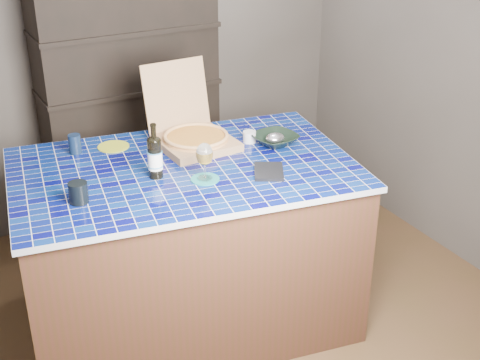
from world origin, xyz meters
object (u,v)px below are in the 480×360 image
mead_bottle (155,156)px  dvd_case (269,171)px  kitchen_island (187,245)px  pizza_box (194,135)px  wine_glass (204,155)px  bowl (275,139)px

mead_bottle → dvd_case: size_ratio=1.40×
kitchen_island → pizza_box: (0.17, 0.23, 0.56)m
pizza_box → wine_glass: (-0.14, -0.43, 0.08)m
kitchen_island → dvd_case: bearing=-29.2°
kitchen_island → bowl: bowl is taller
wine_glass → dvd_case: 0.36m
kitchen_island → mead_bottle: mead_bottle is taller
pizza_box → bowl: bearing=-29.5°
kitchen_island → mead_bottle: bearing=-155.7°
mead_bottle → bowl: 0.77m
mead_bottle → wine_glass: bearing=-36.1°
mead_bottle → bowl: bearing=5.5°
pizza_box → bowl: pizza_box is taller
pizza_box → dvd_case: bearing=-72.6°
mead_bottle → wine_glass: (0.21, -0.15, 0.02)m
wine_glass → bowl: wine_glass is taller
dvd_case → wine_glass: bearing=-165.7°
kitchen_island → wine_glass: size_ratio=9.99×
wine_glass → pizza_box: bearing=72.2°
dvd_case → bowl: bearing=83.0°
kitchen_island → wine_glass: bearing=-71.9°
pizza_box → kitchen_island: bearing=-128.6°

